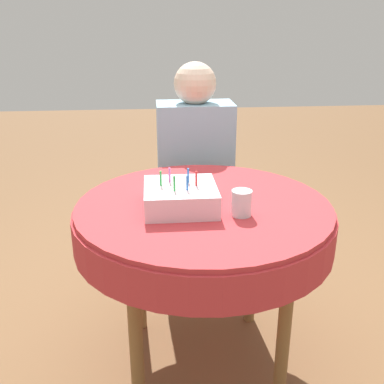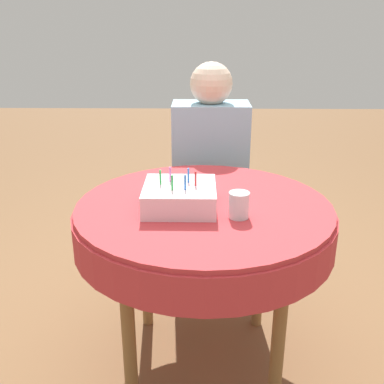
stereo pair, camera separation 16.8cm
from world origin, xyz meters
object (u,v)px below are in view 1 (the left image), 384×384
at_px(chair, 194,193).
at_px(person, 195,154).
at_px(drinking_glass, 242,203).
at_px(birthday_cake, 180,197).

distance_m(chair, person, 0.27).
relative_size(chair, drinking_glass, 9.23).
height_order(person, drinking_glass, person).
bearing_deg(person, drinking_glass, -84.88).
bearing_deg(chair, birthday_cake, -98.87).
height_order(birthday_cake, drinking_glass, birthday_cake).
xyz_separation_m(chair, person, (0.00, -0.08, 0.26)).
distance_m(chair, drinking_glass, 1.01).
height_order(person, birthday_cake, person).
relative_size(chair, person, 0.71).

